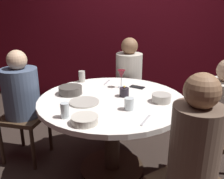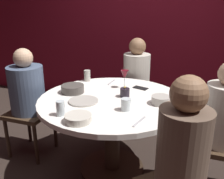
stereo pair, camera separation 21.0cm
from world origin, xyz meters
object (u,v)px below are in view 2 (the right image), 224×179
Objects in this scene: seated_diner_left at (27,91)px; seated_diner_back at (136,75)px; bowl_small_white at (161,100)px; bowl_salad_center at (78,118)px; dining_table at (112,115)px; wine_glass at (125,75)px; cup_by_left_diner at (87,76)px; bowl_serving_large at (73,89)px; seated_diner_right at (224,116)px; dinner_plate at (83,101)px; cup_near_candle at (60,108)px; candle_holder at (125,93)px; seated_diner_front_right at (182,152)px; cell_phone at (140,88)px; cup_by_right_diner at (126,105)px.

seated_diner_back is (0.89, 0.87, 0.01)m from seated_diner_left.
bowl_salad_center is at bearing -133.67° from bowl_small_white.
seated_diner_back is at bearing 90.00° from dining_table.
cup_by_left_diner is (-0.44, 0.09, -0.07)m from wine_glass.
seated_diner_left is at bearing -177.44° from bowl_serving_large.
seated_diner_right is at bearing 45.98° from seated_diner_back.
cup_near_candle reaches higher than dinner_plate.
bowl_serving_large is (-0.48, -0.05, -0.00)m from candle_holder.
seated_diner_left is at bearing 180.00° from dining_table.
seated_diner_front_right is at bearing -44.41° from cup_by_left_diner.
bowl_small_white is (0.61, 0.17, 0.03)m from dinner_plate.
seated_diner_front_right reaches higher than dinner_plate.
cup_near_candle is at bearing 21.59° from seated_diner_right.
seated_diner_front_right is 11.80× the size of candle_holder.
cell_phone is at bearing -25.16° from seated_diner_right.
seated_diner_front_right is at bearing -32.68° from bowl_serving_large.
cell_phone is 0.88m from bowl_salad_center.
bowl_serving_large is 1.34× the size of bowl_small_white.
seated_diner_left is 0.96m from bowl_salad_center.
candle_holder is at bearing 57.66° from cup_near_candle.
seated_diner_right is 0.49m from bowl_small_white.
wine_glass is (-0.07, 0.23, 0.09)m from candle_holder.
seated_diner_left is 0.99× the size of seated_diner_right.
bowl_salad_center is at bearing -98.27° from dining_table.
wine_glass is at bearing 86.32° from dining_table.
seated_diner_back reaches higher than bowl_small_white.
cup_by_right_diner is at bearing 16.05° from seated_diner_right.
bowl_salad_center is 0.71m from bowl_small_white.
cup_by_right_diner is (0.16, -0.51, -0.08)m from wine_glass.
cup_by_right_diner is (0.01, -0.55, 0.04)m from cell_phone.
dining_table is 0.61m from cup_by_left_diner.
cup_by_right_diner is (0.09, -0.28, 0.01)m from candle_holder.
bowl_small_white is at bearing 35.32° from cup_near_candle.
seated_diner_back reaches higher than dining_table.
seated_diner_front_right is 12.26× the size of cup_by_right_diner.
wine_glass reaches higher than candle_holder.
bowl_serving_large is 1.87× the size of cup_near_candle.
seated_diner_back reaches higher than bowl_salad_center.
seated_diner_left is 0.71m from dinner_plate.
cell_phone is at bearing 18.02° from seated_diner_back.
dining_table is 0.89m from seated_diner_left.
cup_by_left_diner reaches higher than cup_near_candle.
dining_table is 0.34m from cup_by_right_diner.
cup_by_right_diner is (0.60, -0.60, -0.01)m from cup_by_left_diner.
cup_near_candle is at bearing -97.89° from dinner_plate.
cup_by_left_diner is at bearing 102.13° from cell_phone.
cup_by_left_diner is (-0.59, 0.05, 0.05)m from cell_phone.
bowl_small_white is 0.32m from cup_by_right_diner.
candle_holder is 0.29m from cup_by_right_diner.
cup_near_candle reaches higher than bowl_serving_large.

